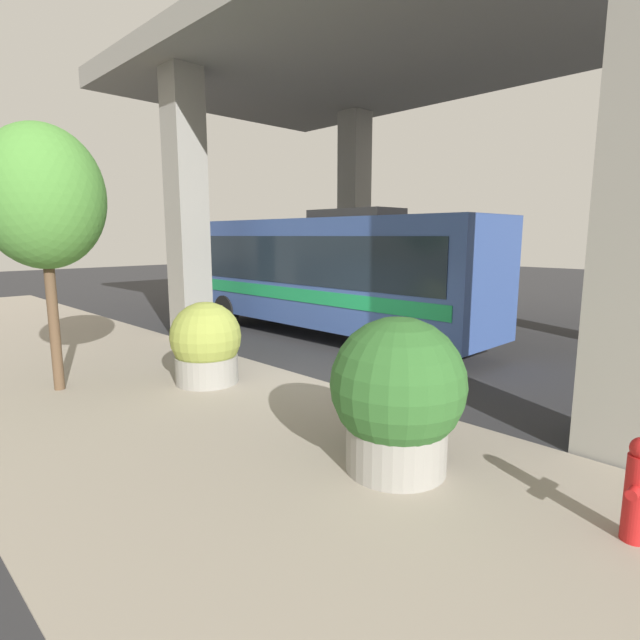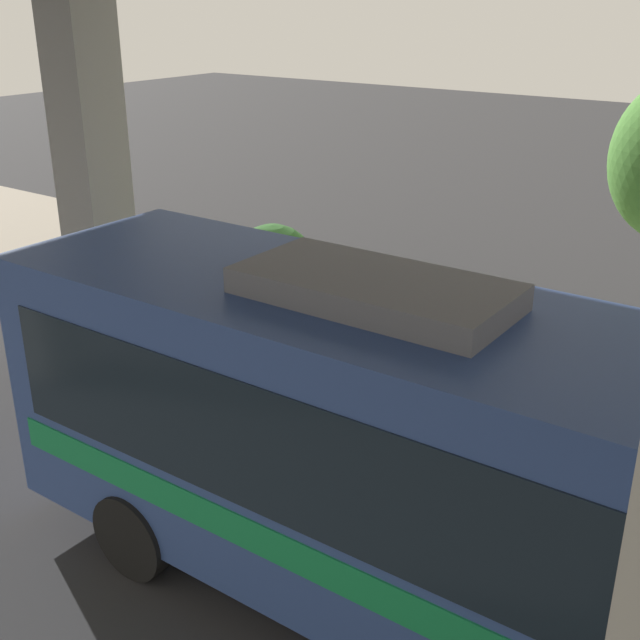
# 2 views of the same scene
# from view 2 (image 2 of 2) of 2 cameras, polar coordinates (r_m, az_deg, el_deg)

# --- Properties ---
(ground_plane) EXTENTS (80.00, 80.00, 0.00)m
(ground_plane) POSITION_cam_2_polar(r_m,az_deg,el_deg) (12.13, 4.70, -7.11)
(ground_plane) COLOR #2D2D30
(ground_plane) RESTS_ON ground
(sidewalk_strip) EXTENTS (6.00, 40.00, 0.02)m
(sidewalk_strip) POSITION_cam_2_polar(r_m,az_deg,el_deg) (14.53, 10.82, -2.23)
(sidewalk_strip) COLOR gray
(sidewalk_strip) RESTS_ON ground
(bus) EXTENTS (2.57, 10.04, 3.59)m
(bus) POSITION_cam_2_polar(r_m,az_deg,el_deg) (7.48, 10.18, -10.39)
(bus) COLOR #334C8C
(bus) RESTS_ON ground
(fire_hydrant) EXTENTS (0.48, 0.23, 1.06)m
(fire_hydrant) POSITION_cam_2_polar(r_m,az_deg,el_deg) (16.68, -10.99, 2.96)
(fire_hydrant) COLOR #B21919
(fire_hydrant) RESTS_ON ground
(planter_front) EXTENTS (1.66, 1.66, 1.95)m
(planter_front) POSITION_cam_2_polar(r_m,az_deg,el_deg) (15.23, -3.36, 3.22)
(planter_front) COLOR gray
(planter_front) RESTS_ON ground
(planter_middle) EXTENTS (1.38, 1.38, 1.63)m
(planter_middle) POSITION_cam_2_polar(r_m,az_deg,el_deg) (12.72, 13.23, -2.28)
(planter_middle) COLOR gray
(planter_middle) RESTS_ON ground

